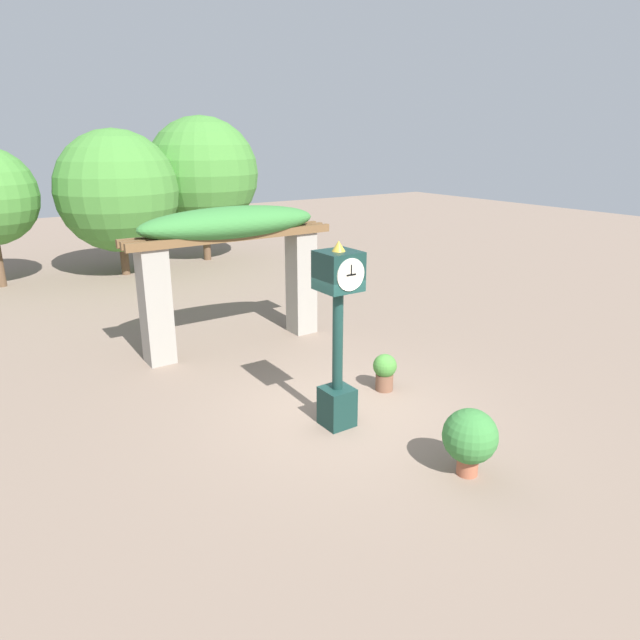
{
  "coord_description": "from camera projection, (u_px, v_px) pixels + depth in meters",
  "views": [
    {
      "loc": [
        -5.29,
        -7.12,
        4.56
      ],
      "look_at": [
        -0.3,
        0.25,
        1.69
      ],
      "focal_mm": 32.0,
      "sensor_mm": 36.0,
      "label": 1
    }
  ],
  "objects": [
    {
      "name": "potted_plant_near_right",
      "position": [
        470.0,
        438.0,
        7.92
      ],
      "size": [
        0.77,
        0.77,
        0.99
      ],
      "color": "#9E563D",
      "rests_on": "ground"
    },
    {
      "name": "pergola",
      "position": [
        232.0,
        245.0,
        12.36
      ],
      "size": [
        4.71,
        1.15,
        3.15
      ],
      "color": "gray",
      "rests_on": "ground"
    },
    {
      "name": "potted_plant_near_left",
      "position": [
        385.0,
        370.0,
        10.65
      ],
      "size": [
        0.45,
        0.45,
        0.71
      ],
      "color": "brown",
      "rests_on": "ground"
    },
    {
      "name": "tree_line",
      "position": [
        138.0,
        184.0,
        19.65
      ],
      "size": [
        10.69,
        4.81,
        5.32
      ],
      "color": "brown",
      "rests_on": "ground"
    },
    {
      "name": "ground_plane",
      "position": [
        342.0,
        414.0,
        9.83
      ],
      "size": [
        60.0,
        60.0,
        0.0
      ],
      "primitive_type": "plane",
      "color": "#7F6B5B"
    },
    {
      "name": "pedestal_clock",
      "position": [
        338.0,
        328.0,
        8.96
      ],
      "size": [
        0.6,
        0.65,
        3.08
      ],
      "color": "#14332D",
      "rests_on": "ground"
    }
  ]
}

